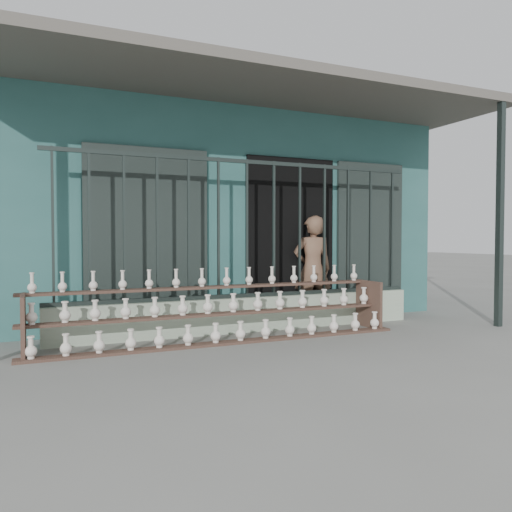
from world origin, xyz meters
name	(u,v)px	position (x,y,z in m)	size (l,w,h in m)	color
ground	(293,352)	(0.00, 0.00, 0.00)	(60.00, 60.00, 0.00)	slate
workshop_building	(186,217)	(0.00, 4.23, 1.62)	(7.40, 6.60, 3.21)	#2C5E5B
parapet_wall	(247,314)	(0.00, 1.30, 0.23)	(5.00, 0.20, 0.45)	#AFC3A7
security_fence	(247,229)	(0.00, 1.30, 1.35)	(5.00, 0.04, 1.80)	#283330
shelf_rack	(221,310)	(-0.50, 0.88, 0.36)	(4.50, 0.68, 0.85)	brown
elderly_woman	(313,269)	(1.16, 1.59, 0.77)	(0.57, 0.37, 1.55)	brown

